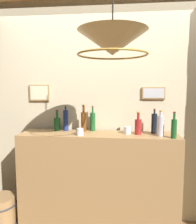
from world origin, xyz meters
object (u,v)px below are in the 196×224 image
object	(u,v)px
glass_tumbler_highball	(127,130)
glass_tumbler_rocks	(80,132)
liquor_bottle_brandy	(174,128)
liquor_bottle_rye	(57,123)
liquor_bottle_scotch	(84,121)
liquor_bottle_port	(161,126)
liquor_bottle_vodka	(66,120)
pendant_lamp	(112,44)
liquor_bottle_tequila	(138,126)
liquor_bottle_sherry	(154,123)
wooden_barrel	(1,214)
liquor_bottle_rum	(93,121)

from	to	relation	value
glass_tumbler_highball	glass_tumbler_rocks	bearing A→B (deg)	-164.97
liquor_bottle_brandy	glass_tumbler_highball	bearing A→B (deg)	159.49
liquor_bottle_brandy	glass_tumbler_rocks	size ratio (longest dim) A/B	3.48
liquor_bottle_rye	liquor_bottle_scotch	bearing A→B (deg)	-4.02
liquor_bottle_port	liquor_bottle_vodka	xyz separation A→B (m)	(-1.07, 0.18, 0.01)
glass_tumbler_highball	pendant_lamp	xyz separation A→B (m)	(-0.14, -0.69, 0.82)
liquor_bottle_vodka	liquor_bottle_rye	size ratio (longest dim) A/B	1.22
liquor_bottle_port	liquor_bottle_tequila	world-z (taller)	liquor_bottle_port
liquor_bottle_port	glass_tumbler_highball	world-z (taller)	liquor_bottle_port
liquor_bottle_port	liquor_bottle_tequila	xyz separation A→B (m)	(-0.23, 0.07, -0.02)
liquor_bottle_brandy	liquor_bottle_rye	bearing A→B (deg)	167.87
liquor_bottle_port	glass_tumbler_rocks	xyz separation A→B (m)	(-0.86, -0.05, -0.08)
liquor_bottle_sherry	liquor_bottle_rye	bearing A→B (deg)	177.77
pendant_lamp	wooden_barrel	size ratio (longest dim) A/B	1.37
liquor_bottle_vodka	glass_tumbler_rocks	world-z (taller)	liquor_bottle_vodka
liquor_bottle_scotch	glass_tumbler_rocks	xyz separation A→B (m)	(-0.00, -0.22, -0.09)
liquor_bottle_port	liquor_bottle_rye	distance (m)	1.20
liquor_bottle_brandy	glass_tumbler_rocks	distance (m)	0.98
liquor_bottle_brandy	liquor_bottle_sherry	bearing A→B (deg)	125.08
liquor_bottle_vodka	pendant_lamp	xyz separation A→B (m)	(0.59, -0.79, 0.73)
liquor_bottle_port	liquor_bottle_rum	world-z (taller)	liquor_bottle_rum
liquor_bottle_port	liquor_bottle_rum	bearing A→B (deg)	164.18
liquor_bottle_vodka	wooden_barrel	xyz separation A→B (m)	(-0.70, -0.30, -1.05)
liquor_bottle_sherry	liquor_bottle_brandy	world-z (taller)	liquor_bottle_sherry
liquor_bottle_port	liquor_bottle_tequila	bearing A→B (deg)	162.97
liquor_bottle_vodka	liquor_bottle_tequila	bearing A→B (deg)	-7.41
liquor_bottle_vodka	glass_tumbler_rocks	bearing A→B (deg)	-47.52
liquor_bottle_scotch	glass_tumbler_highball	distance (m)	0.52
liquor_bottle_rum	glass_tumbler_highball	distance (m)	0.44
liquor_bottle_rum	wooden_barrel	world-z (taller)	liquor_bottle_rum
pendant_lamp	wooden_barrel	distance (m)	2.25
liquor_bottle_brandy	glass_tumbler_highball	size ratio (longest dim) A/B	3.44
liquor_bottle_brandy	wooden_barrel	world-z (taller)	liquor_bottle_brandy
liquor_bottle_brandy	glass_tumbler_rocks	bearing A→B (deg)	177.92
liquor_bottle_rum	glass_tumbler_rocks	bearing A→B (deg)	-111.42
liquor_bottle_port	glass_tumbler_highball	xyz separation A→B (m)	(-0.34, 0.08, -0.07)
liquor_bottle_port	liquor_bottle_rum	distance (m)	0.78
liquor_bottle_scotch	liquor_bottle_vodka	bearing A→B (deg)	176.68
liquor_bottle_vodka	pendant_lamp	bearing A→B (deg)	-53.37
liquor_bottle_tequila	liquor_bottle_rum	xyz separation A→B (m)	(-0.52, 0.14, 0.02)
pendant_lamp	liquor_bottle_rum	bearing A→B (deg)	108.00
liquor_bottle_scotch	liquor_bottle_rye	world-z (taller)	liquor_bottle_scotch
liquor_bottle_vodka	liquor_bottle_rum	xyz separation A→B (m)	(0.32, 0.03, -0.01)
liquor_bottle_brandy	liquor_bottle_scotch	size ratio (longest dim) A/B	0.86
liquor_bottle_rye	liquor_bottle_port	bearing A→B (deg)	-9.15
liquor_bottle_tequila	glass_tumbler_rocks	xyz separation A→B (m)	(-0.63, -0.12, -0.05)
glass_tumbler_rocks	wooden_barrel	distance (m)	1.33
liquor_bottle_sherry	liquor_bottle_scotch	bearing A→B (deg)	178.50
liquor_bottle_sherry	liquor_bottle_rum	world-z (taller)	liquor_bottle_rum
liquor_bottle_tequila	liquor_bottle_brandy	bearing A→B (deg)	-24.59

